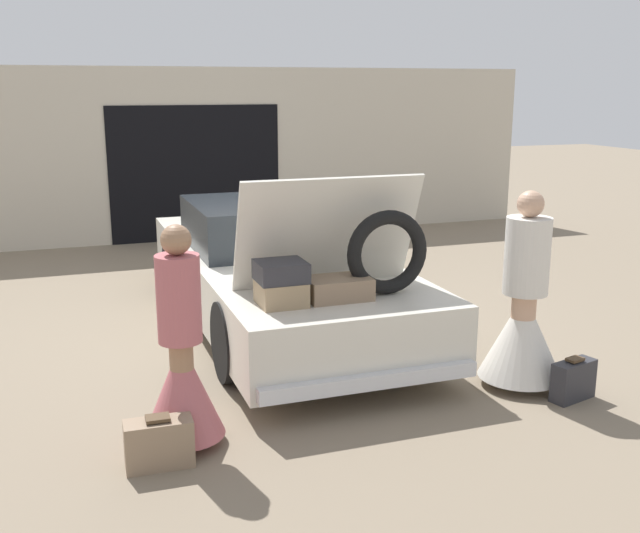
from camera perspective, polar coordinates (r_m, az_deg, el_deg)
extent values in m
plane|color=#7F705B|center=(8.23, -3.25, -4.09)|extent=(40.00, 40.00, 0.00)
cube|color=beige|center=(12.56, -9.53, 8.40)|extent=(12.00, 0.12, 2.80)
cube|color=black|center=(12.52, -9.42, 7.01)|extent=(2.80, 0.02, 2.20)
cube|color=silver|center=(8.10, -3.29, -0.88)|extent=(1.90, 5.08, 0.59)
cube|color=#1E2328|center=(8.27, -3.93, 3.29)|extent=(1.67, 1.63, 0.50)
cylinder|color=black|center=(9.45, -11.10, 0.23)|extent=(0.18, 0.71, 0.71)
cylinder|color=black|center=(9.85, -0.92, 1.03)|extent=(0.18, 0.71, 0.71)
cylinder|color=black|center=(6.52, -6.98, -5.72)|extent=(0.18, 0.71, 0.71)
cylinder|color=black|center=(7.08, 7.10, -4.15)|extent=(0.18, 0.71, 0.71)
cube|color=silver|center=(5.85, 3.90, -8.73)|extent=(1.81, 0.10, 0.12)
cube|color=silver|center=(6.45, 0.59, 2.59)|extent=(1.62, 0.42, 1.00)
cube|color=#9E8460|center=(6.06, -2.98, -2.01)|extent=(0.37, 0.38, 0.20)
cube|color=#8C7259|center=(6.21, 1.37, -1.67)|extent=(0.53, 0.35, 0.18)
cube|color=#2D2D33|center=(6.01, -3.00, -0.37)|extent=(0.39, 0.37, 0.16)
torus|color=black|center=(6.31, 5.16, 1.06)|extent=(0.72, 0.12, 0.72)
cylinder|color=#997051|center=(5.44, -10.39, -9.49)|extent=(0.17, 0.17, 0.78)
cone|color=#B25B60|center=(5.42, -10.41, -9.11)|extent=(0.58, 0.58, 0.70)
cylinder|color=#B25B60|center=(5.21, -10.72, -2.43)|extent=(0.31, 0.31, 0.61)
sphere|color=#997051|center=(5.11, -10.92, 2.01)|extent=(0.21, 0.21, 0.21)
cylinder|color=tan|center=(6.59, 15.11, -5.41)|extent=(0.21, 0.21, 0.81)
cone|color=silver|center=(6.58, 15.13, -5.07)|extent=(0.71, 0.71, 0.73)
cylinder|color=silver|center=(6.39, 15.51, 0.78)|extent=(0.37, 0.37, 0.64)
sphere|color=tan|center=(6.32, 15.76, 4.61)|extent=(0.22, 0.22, 0.22)
cube|color=#8C7259|center=(5.26, -12.16, -13.06)|extent=(0.46, 0.21, 0.33)
cube|color=#4C3823|center=(5.18, -12.27, -11.22)|extent=(0.16, 0.12, 0.02)
cube|color=#2D2D33|center=(6.50, 18.73, -8.23)|extent=(0.42, 0.25, 0.33)
cube|color=#4C3823|center=(6.44, 18.86, -6.71)|extent=(0.16, 0.13, 0.02)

